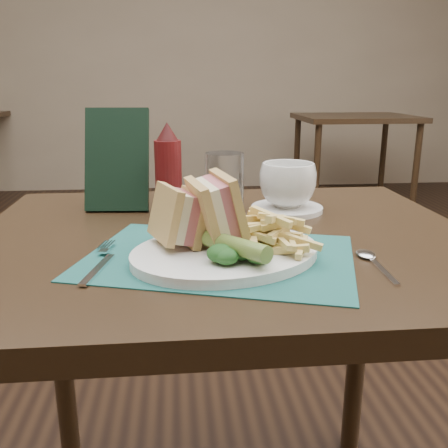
# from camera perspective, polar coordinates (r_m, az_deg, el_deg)

# --- Properties ---
(floor) EXTENTS (7.00, 7.00, 0.00)m
(floor) POSITION_cam_1_polar(r_m,az_deg,el_deg) (1.69, -1.63, -20.82)
(floor) COLOR black
(floor) RESTS_ON ground
(wall_back) EXTENTS (6.00, 0.00, 6.00)m
(wall_back) POSITION_cam_1_polar(r_m,az_deg,el_deg) (4.96, -4.48, 4.20)
(wall_back) COLOR gray
(wall_back) RESTS_ON ground
(table_main) EXTENTS (0.90, 0.75, 0.75)m
(table_main) POSITION_cam_1_polar(r_m,az_deg,el_deg) (1.07, 0.23, -20.76)
(table_main) COLOR black
(table_main) RESTS_ON ground
(table_bg_right) EXTENTS (0.90, 0.75, 0.75)m
(table_bg_right) POSITION_cam_1_polar(r_m,az_deg,el_deg) (4.24, 14.48, 6.89)
(table_bg_right) COLOR black
(table_bg_right) RESTS_ON ground
(placemat) EXTENTS (0.47, 0.40, 0.00)m
(placemat) POSITION_cam_1_polar(r_m,az_deg,el_deg) (0.78, -0.53, -3.76)
(placemat) COLOR #19504B
(placemat) RESTS_ON table_main
(plate) EXTENTS (0.37, 0.34, 0.01)m
(plate) POSITION_cam_1_polar(r_m,az_deg,el_deg) (0.77, 0.22, -3.30)
(plate) COLOR white
(plate) RESTS_ON placemat
(sandwich_half_a) EXTENTS (0.10, 0.11, 0.09)m
(sandwich_half_a) POSITION_cam_1_polar(r_m,az_deg,el_deg) (0.77, -6.70, 0.83)
(sandwich_half_a) COLOR tan
(sandwich_half_a) RESTS_ON plate
(sandwich_half_b) EXTENTS (0.10, 0.13, 0.11)m
(sandwich_half_b) POSITION_cam_1_polar(r_m,az_deg,el_deg) (0.76, -2.34, 1.52)
(sandwich_half_b) COLOR tan
(sandwich_half_b) RESTS_ON plate
(kale_garnish) EXTENTS (0.11, 0.08, 0.03)m
(kale_garnish) POSITION_cam_1_polar(r_m,az_deg,el_deg) (0.71, 1.23, -3.12)
(kale_garnish) COLOR #163D16
(kale_garnish) RESTS_ON plate
(pickle_spear) EXTENTS (0.09, 0.11, 0.03)m
(pickle_spear) POSITION_cam_1_polar(r_m,az_deg,el_deg) (0.71, 1.38, -2.53)
(pickle_spear) COLOR #57732B
(pickle_spear) RESTS_ON plate
(fries_pile) EXTENTS (0.18, 0.20, 0.06)m
(fries_pile) POSITION_cam_1_polar(r_m,az_deg,el_deg) (0.78, 5.24, -0.20)
(fries_pile) COLOR #DEC46F
(fries_pile) RESTS_ON plate
(fork) EXTENTS (0.07, 0.17, 0.01)m
(fork) POSITION_cam_1_polar(r_m,az_deg,el_deg) (0.77, -13.94, -3.93)
(fork) COLOR silver
(fork) RESTS_ON placemat
(spoon) EXTENTS (0.04, 0.15, 0.01)m
(spoon) POSITION_cam_1_polar(r_m,az_deg,el_deg) (0.77, 17.12, -4.34)
(spoon) COLOR silver
(spoon) RESTS_ON table_main
(saucer) EXTENTS (0.17, 0.17, 0.01)m
(saucer) POSITION_cam_1_polar(r_m,az_deg,el_deg) (1.06, 7.19, 1.76)
(saucer) COLOR white
(saucer) RESTS_ON table_main
(coffee_cup) EXTENTS (0.16, 0.16, 0.09)m
(coffee_cup) POSITION_cam_1_polar(r_m,az_deg,el_deg) (1.05, 7.29, 4.47)
(coffee_cup) COLOR white
(coffee_cup) RESTS_ON saucer
(drinking_glass) EXTENTS (0.09, 0.09, 0.13)m
(drinking_glass) POSITION_cam_1_polar(r_m,az_deg,el_deg) (0.98, 0.05, 4.37)
(drinking_glass) COLOR white
(drinking_glass) RESTS_ON table_main
(ketchup_bottle) EXTENTS (0.06, 0.06, 0.19)m
(ketchup_bottle) POSITION_cam_1_polar(r_m,az_deg,el_deg) (1.02, -6.39, 6.30)
(ketchup_bottle) COLOR #550E10
(ketchup_bottle) RESTS_ON table_main
(check_presenter) EXTENTS (0.14, 0.09, 0.21)m
(check_presenter) POSITION_cam_1_polar(r_m,az_deg,el_deg) (1.08, -12.12, 7.21)
(check_presenter) COLOR black
(check_presenter) RESTS_ON table_main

